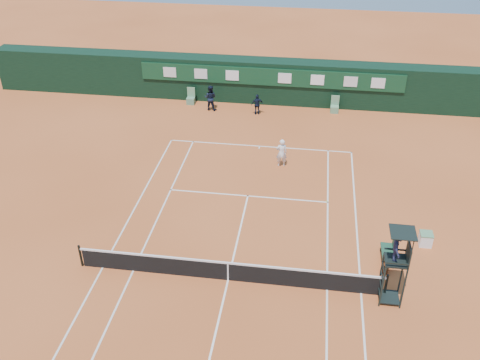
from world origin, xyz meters
name	(u,v)px	position (x,y,z in m)	size (l,w,h in m)	color
ground	(228,280)	(0.00, 0.00, 0.00)	(90.00, 90.00, 0.00)	#C8612F
court_lines	(228,280)	(0.00, 0.00, 0.01)	(11.05, 23.85, 0.01)	silver
tennis_net	(228,271)	(0.00, 0.00, 0.51)	(12.90, 0.10, 1.10)	black
back_wall	(271,81)	(0.00, 18.74, 1.51)	(40.00, 1.65, 3.00)	black
linesman_chair_left	(191,99)	(-5.50, 17.48, 0.32)	(0.55, 0.50, 1.15)	#568363
linesman_chair_right	(335,108)	(4.50, 17.48, 0.32)	(0.55, 0.50, 1.15)	#5E8F66
umpire_chair	(397,252)	(6.53, -0.22, 2.46)	(0.96, 0.95, 3.42)	black
player_bench	(391,249)	(6.80, 2.27, 0.60)	(0.56, 1.20, 1.10)	#1B442F
tennis_bag	(385,266)	(6.57, 1.64, 0.14)	(0.32, 0.72, 0.27)	black
cooler	(426,239)	(8.50, 3.59, 0.33)	(0.57, 0.57, 0.65)	white
tennis_ball	(326,201)	(4.05, 6.44, 0.04)	(0.07, 0.07, 0.07)	#B6D331
player	(282,153)	(1.46, 9.74, 0.84)	(0.61, 0.40, 1.68)	white
ball_kid_left	(210,98)	(-3.94, 16.69, 0.88)	(0.85, 0.67, 1.76)	black
ball_kid_right	(257,104)	(-0.68, 16.42, 0.71)	(0.83, 0.35, 1.42)	black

